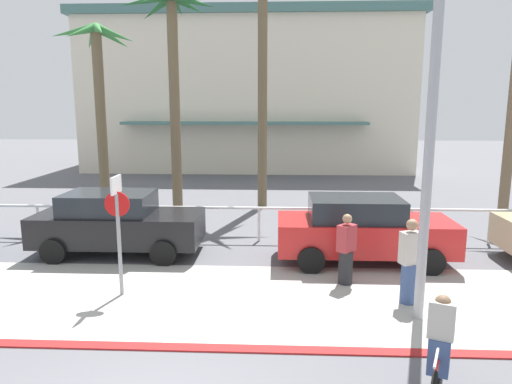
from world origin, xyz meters
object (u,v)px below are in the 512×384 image
Objects in this scene: stop_sign_bike_lane at (118,218)px; car_red_2 at (362,229)px; streetlight_curb at (438,87)px; car_black_1 at (117,223)px; palm_tree_0 at (98,78)px; pedestrian_1 at (410,265)px; pedestrian_0 at (346,252)px; palm_tree_2 at (263,31)px; palm_tree_1 at (172,49)px; cyclist_red_0 at (439,350)px.

stop_sign_bike_lane is 6.01m from car_red_2.
car_black_1 is (-6.98, 3.86, -3.41)m from streetlight_curb.
palm_tree_0 is 10.61m from car_red_2.
pedestrian_1 is at bearing -39.84° from palm_tree_0.
pedestrian_1 is at bearing -41.48° from pedestrian_0.
palm_tree_2 is 2.12× the size of car_black_1.
stop_sign_bike_lane is 0.33× the size of palm_tree_1.
pedestrian_1 reaches higher than car_black_1.
palm_tree_2 is 9.17m from car_red_2.
car_red_2 is 2.59× the size of cyclist_red_0.
palm_tree_1 is at bearing 92.73° from stop_sign_bike_lane.
palm_tree_0 is at bearing 128.79° from cyclist_red_0.
stop_sign_bike_lane is 0.27× the size of palm_tree_2.
palm_tree_1 is 4.55× the size of cyclist_red_0.
car_black_1 is 2.71× the size of pedestrian_0.
streetlight_curb reaches higher than stop_sign_bike_lane.
pedestrian_0 is 1.50m from pedestrian_1.
palm_tree_0 is at bearing -164.42° from palm_tree_2.
cyclist_red_0 is (-0.46, -2.18, -3.58)m from streetlight_curb.
palm_tree_1 is at bearing 130.54° from pedestrian_1.
stop_sign_bike_lane is 1.58× the size of pedestrian_0.
streetlight_curb reaches higher than pedestrian_1.
car_red_2 is at bearing -39.64° from palm_tree_1.
streetlight_curb is 10.52m from palm_tree_1.
streetlight_curb is at bearing -52.75° from palm_tree_1.
cyclist_red_0 is (5.83, -10.46, -5.16)m from palm_tree_1.
palm_tree_0 is at bearing 140.40° from pedestrian_0.
palm_tree_0 is 12.38m from pedestrian_1.
car_red_2 is at bearing 23.86° from stop_sign_bike_lane.
car_red_2 is (6.47, -0.38, 0.00)m from car_black_1.
palm_tree_0 is 0.73× the size of palm_tree_2.
car_black_1 and car_red_2 have the same top height.
pedestrian_0 is 0.92× the size of pedestrian_1.
stop_sign_bike_lane is at bearing -170.01° from pedestrian_0.
pedestrian_1 is (6.97, -2.94, -0.05)m from car_black_1.
stop_sign_bike_lane is at bearing -156.14° from car_red_2.
palm_tree_2 is (2.70, 8.95, 5.01)m from stop_sign_bike_lane.
car_red_2 is 2.71× the size of pedestrian_0.
stop_sign_bike_lane is at bearing 178.63° from pedestrian_1.
car_red_2 is at bearing 98.21° from streetlight_curb.
car_black_1 is at bearing 110.16° from stop_sign_bike_lane.
streetlight_curb is 1.70× the size of car_red_2.
pedestrian_0 is at bearing -50.92° from palm_tree_1.
car_black_1 is 6.16m from pedestrian_0.
pedestrian_1 is (0.46, 3.11, 0.13)m from cyclist_red_0.
streetlight_curb is (5.95, -1.07, 2.60)m from stop_sign_bike_lane.
pedestrian_0 is at bearing 9.99° from stop_sign_bike_lane.
palm_tree_1 is 3.60m from palm_tree_2.
pedestrian_0 is (-0.67, 4.10, 0.05)m from cyclist_red_0.
car_black_1 is at bearing -98.79° from palm_tree_1.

